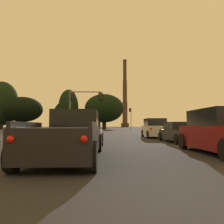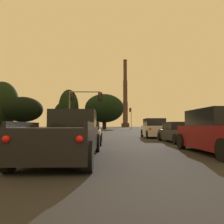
% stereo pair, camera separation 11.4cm
% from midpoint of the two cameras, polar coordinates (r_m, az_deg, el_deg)
% --- Properties ---
extents(sedan_right_lane_second, '(2.05, 4.73, 1.43)m').
position_cam_midpoint_polar(sedan_right_lane_second, '(16.21, 17.06, -5.18)').
color(sedan_right_lane_second, '#232328').
rests_on(sedan_right_lane_second, ground_plane).
extents(sedan_left_lane_second, '(2.03, 4.72, 1.43)m').
position_cam_midpoint_polar(sedan_left_lane_second, '(14.55, -6.46, -5.52)').
color(sedan_left_lane_second, silver).
rests_on(sedan_left_lane_second, ground_plane).
extents(pickup_truck_left_lane_third, '(2.19, 5.51, 1.82)m').
position_cam_midpoint_polar(pickup_truck_left_lane_third, '(8.12, -11.24, -6.02)').
color(pickup_truck_left_lane_third, black).
rests_on(pickup_truck_left_lane_third, ground_plane).
extents(suv_right_lane_third, '(2.17, 4.93, 1.86)m').
position_cam_midpoint_polar(suv_right_lane_third, '(10.09, 26.45, -4.70)').
color(suv_right_lane_third, maroon).
rests_on(suv_right_lane_third, ground_plane).
extents(suv_right_lane_front, '(2.26, 4.96, 1.86)m').
position_cam_midpoint_polar(suv_right_lane_front, '(21.76, 10.96, -4.24)').
color(suv_right_lane_front, silver).
rests_on(suv_right_lane_front, ground_plane).
extents(traffic_light_far_right, '(0.78, 0.50, 6.72)m').
position_cam_midpoint_polar(traffic_light_far_right, '(67.30, 4.84, -0.87)').
color(traffic_light_far_right, slate).
rests_on(traffic_light_far_right, ground_plane).
extents(traffic_light_overhead_left, '(4.66, 0.50, 5.91)m').
position_cam_midpoint_polar(traffic_light_overhead_left, '(30.18, -8.28, 2.76)').
color(traffic_light_overhead_left, slate).
rests_on(traffic_light_overhead_left, ground_plane).
extents(smokestack, '(6.36, 6.36, 54.83)m').
position_cam_midpoint_polar(smokestack, '(176.13, 3.38, 3.00)').
color(smokestack, '#3C2B22').
rests_on(smokestack, ground_plane).
extents(treeline_center_left, '(10.55, 9.50, 16.10)m').
position_cam_midpoint_polar(treeline_center_left, '(82.22, -26.83, 2.14)').
color(treeline_center_left, black).
rests_on(treeline_center_left, ground_plane).
extents(treeline_far_right, '(12.84, 11.56, 10.75)m').
position_cam_midpoint_polar(treeline_far_right, '(78.03, -22.27, 0.61)').
color(treeline_far_right, black).
rests_on(treeline_far_right, ground_plane).
extents(treeline_right_mid, '(13.15, 11.84, 11.92)m').
position_cam_midpoint_polar(treeline_right_mid, '(73.82, -2.09, 0.97)').
color(treeline_right_mid, black).
rests_on(treeline_right_mid, ground_plane).
extents(treeline_far_left, '(8.65, 7.79, 10.27)m').
position_cam_midpoint_polar(treeline_far_left, '(82.43, -12.06, -0.36)').
color(treeline_far_left, black).
rests_on(treeline_far_left, ground_plane).
extents(treeline_left_mid, '(7.06, 6.35, 14.05)m').
position_cam_midpoint_polar(treeline_left_mid, '(78.68, -11.35, 1.10)').
color(treeline_left_mid, black).
rests_on(treeline_left_mid, ground_plane).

